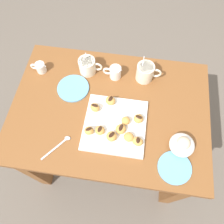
% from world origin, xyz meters
% --- Properties ---
extents(ground_plane, '(8.00, 8.00, 0.00)m').
position_xyz_m(ground_plane, '(0.00, 0.00, 0.00)').
color(ground_plane, '#665B51').
extents(dining_table, '(1.00, 0.71, 0.75)m').
position_xyz_m(dining_table, '(0.00, 0.00, 0.60)').
color(dining_table, brown).
rests_on(dining_table, ground_plane).
extents(pastry_plate_square, '(0.30, 0.30, 0.02)m').
position_xyz_m(pastry_plate_square, '(0.04, -0.09, 0.76)').
color(pastry_plate_square, white).
rests_on(pastry_plate_square, dining_table).
extents(coffee_mug_cream_left, '(0.13, 0.09, 0.13)m').
position_xyz_m(coffee_mug_cream_left, '(-0.15, 0.21, 0.80)').
color(coffee_mug_cream_left, silver).
rests_on(coffee_mug_cream_left, dining_table).
extents(coffee_mug_cream_right, '(0.13, 0.09, 0.15)m').
position_xyz_m(coffee_mug_cream_right, '(0.16, 0.21, 0.80)').
color(coffee_mug_cream_right, silver).
rests_on(coffee_mug_cream_right, dining_table).
extents(cream_pitcher_white, '(0.10, 0.06, 0.07)m').
position_xyz_m(cream_pitcher_white, '(-0.00, 0.20, 0.79)').
color(cream_pitcher_white, white).
rests_on(cream_pitcher_white, dining_table).
extents(ice_cream_bowl, '(0.11, 0.11, 0.09)m').
position_xyz_m(ice_cream_bowl, '(0.35, -0.15, 0.79)').
color(ice_cream_bowl, white).
rests_on(ice_cream_bowl, dining_table).
extents(chocolate_sauce_pitcher, '(0.09, 0.05, 0.06)m').
position_xyz_m(chocolate_sauce_pitcher, '(-0.41, 0.18, 0.78)').
color(chocolate_sauce_pitcher, white).
rests_on(chocolate_sauce_pitcher, dining_table).
extents(saucer_sky_left, '(0.17, 0.17, 0.01)m').
position_xyz_m(saucer_sky_left, '(-0.21, 0.09, 0.75)').
color(saucer_sky_left, '#66A8DB').
rests_on(saucer_sky_left, dining_table).
extents(saucer_sky_right, '(0.15, 0.15, 0.01)m').
position_xyz_m(saucer_sky_right, '(0.33, -0.25, 0.75)').
color(saucer_sky_right, '#66A8DB').
rests_on(saucer_sky_right, dining_table).
extents(loose_spoon_near_saucer, '(0.11, 0.13, 0.01)m').
position_xyz_m(loose_spoon_near_saucer, '(-0.20, -0.22, 0.75)').
color(loose_spoon_near_saucer, silver).
rests_on(loose_spoon_near_saucer, dining_table).
extents(beignet_0, '(0.05, 0.05, 0.04)m').
position_xyz_m(beignet_0, '(-0.07, -0.14, 0.78)').
color(beignet_0, '#D19347').
rests_on(beignet_0, pastry_plate_square).
extents(chocolate_drizzle_0, '(0.03, 0.03, 0.00)m').
position_xyz_m(chocolate_drizzle_0, '(-0.07, -0.14, 0.80)').
color(chocolate_drizzle_0, black).
rests_on(chocolate_drizzle_0, beignet_0).
extents(beignet_1, '(0.06, 0.05, 0.03)m').
position_xyz_m(beignet_1, '(0.15, -0.16, 0.78)').
color(beignet_1, '#D19347').
rests_on(beignet_1, pastry_plate_square).
extents(chocolate_drizzle_1, '(0.02, 0.03, 0.00)m').
position_xyz_m(chocolate_drizzle_1, '(0.15, -0.16, 0.80)').
color(chocolate_drizzle_1, black).
rests_on(chocolate_drizzle_1, beignet_1).
extents(beignet_2, '(0.06, 0.05, 0.03)m').
position_xyz_m(beignet_2, '(0.11, -0.15, 0.78)').
color(beignet_2, '#D19347').
rests_on(beignet_2, pastry_plate_square).
extents(beignet_3, '(0.06, 0.06, 0.03)m').
position_xyz_m(beignet_3, '(-0.03, -0.13, 0.78)').
color(beignet_3, '#D19347').
rests_on(beignet_3, pastry_plate_square).
extents(chocolate_drizzle_3, '(0.02, 0.03, 0.00)m').
position_xyz_m(chocolate_drizzle_3, '(-0.03, -0.13, 0.80)').
color(chocolate_drizzle_3, black).
rests_on(chocolate_drizzle_3, beignet_3).
extents(beignet_4, '(0.06, 0.06, 0.03)m').
position_xyz_m(beignet_4, '(0.15, -0.05, 0.78)').
color(beignet_4, '#D19347').
rests_on(beignet_4, pastry_plate_square).
extents(chocolate_drizzle_4, '(0.04, 0.02, 0.00)m').
position_xyz_m(chocolate_drizzle_4, '(0.15, -0.05, 0.80)').
color(chocolate_drizzle_4, black).
rests_on(chocolate_drizzle_4, beignet_4).
extents(beignet_5, '(0.07, 0.07, 0.03)m').
position_xyz_m(beignet_5, '(0.00, 0.03, 0.78)').
color(beignet_5, '#D19347').
rests_on(beignet_5, pastry_plate_square).
extents(chocolate_drizzle_5, '(0.03, 0.04, 0.00)m').
position_xyz_m(chocolate_drizzle_5, '(0.00, 0.03, 0.80)').
color(chocolate_drizzle_5, black).
rests_on(chocolate_drizzle_5, beignet_5).
extents(beignet_6, '(0.07, 0.07, 0.03)m').
position_xyz_m(beignet_6, '(0.07, -0.11, 0.78)').
color(beignet_6, '#D19347').
rests_on(beignet_6, pastry_plate_square).
extents(chocolate_drizzle_6, '(0.02, 0.04, 0.00)m').
position_xyz_m(chocolate_drizzle_6, '(0.07, -0.11, 0.80)').
color(chocolate_drizzle_6, black).
rests_on(chocolate_drizzle_6, beignet_6).
extents(beignet_7, '(0.04, 0.04, 0.04)m').
position_xyz_m(beignet_7, '(0.09, -0.07, 0.78)').
color(beignet_7, '#D19347').
rests_on(beignet_7, pastry_plate_square).
extents(beignet_8, '(0.06, 0.06, 0.04)m').
position_xyz_m(beignet_8, '(-0.07, -0.02, 0.78)').
color(beignet_8, '#D19347').
rests_on(beignet_8, pastry_plate_square).
extents(chocolate_drizzle_8, '(0.04, 0.02, 0.00)m').
position_xyz_m(chocolate_drizzle_8, '(-0.07, -0.02, 0.80)').
color(chocolate_drizzle_8, black).
rests_on(chocolate_drizzle_8, beignet_8).
extents(beignet_9, '(0.07, 0.07, 0.04)m').
position_xyz_m(beignet_9, '(0.03, -0.16, 0.78)').
color(beignet_9, '#D19347').
rests_on(beignet_9, pastry_plate_square).
extents(chocolate_drizzle_9, '(0.03, 0.04, 0.00)m').
position_xyz_m(chocolate_drizzle_9, '(0.03, -0.16, 0.81)').
color(chocolate_drizzle_9, black).
rests_on(chocolate_drizzle_9, beignet_9).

